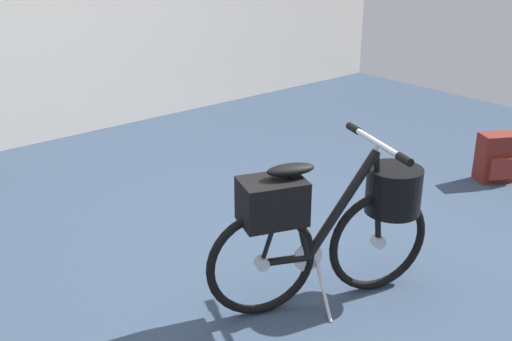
% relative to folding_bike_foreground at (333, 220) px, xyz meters
% --- Properties ---
extents(ground_plane, '(7.78, 7.78, 0.00)m').
position_rel_folding_bike_foreground_xyz_m(ground_plane, '(-0.12, 0.19, -0.42)').
color(ground_plane, '#2D3D51').
extents(folding_bike_foreground, '(1.06, 0.57, 0.79)m').
position_rel_folding_bike_foreground_xyz_m(folding_bike_foreground, '(0.00, 0.00, 0.00)').
color(folding_bike_foreground, black).
rests_on(folding_bike_foreground, ground_plane).
extents(backpack_on_floor, '(0.28, 0.26, 0.34)m').
position_rel_folding_bike_foreground_xyz_m(backpack_on_floor, '(1.94, 0.27, -0.25)').
color(backpack_on_floor, maroon).
rests_on(backpack_on_floor, ground_plane).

